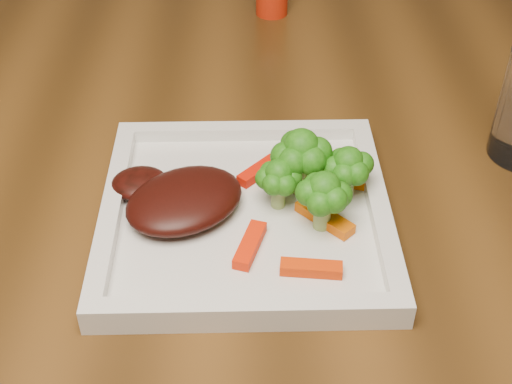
{
  "coord_description": "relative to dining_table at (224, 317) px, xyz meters",
  "views": [
    {
      "loc": [
        0.1,
        -0.87,
        1.21
      ],
      "look_at": [
        0.11,
        -0.36,
        0.79
      ],
      "focal_mm": 50.0,
      "sensor_mm": 36.0,
      "label": 1
    }
  ],
  "objects": [
    {
      "name": "carrot_5",
      "position": [
        0.11,
        -0.22,
        0.39
      ],
      "size": [
        0.05,
        0.06,
        0.01
      ],
      "primitive_type": "cube",
      "rotation": [
        0.0,
        0.0,
        -0.81
      ],
      "color": "#DD5903",
      "rests_on": "plate"
    },
    {
      "name": "steak",
      "position": [
        -0.02,
        -0.2,
        0.4
      ],
      "size": [
        0.15,
        0.14,
        0.03
      ],
      "primitive_type": "ellipsoid",
      "rotation": [
        0.0,
        0.0,
        0.61
      ],
      "color": "#350A07",
      "rests_on": "plate"
    },
    {
      "name": "carrot_4",
      "position": [
        0.05,
        -0.15,
        0.39
      ],
      "size": [
        0.04,
        0.05,
        0.01
      ],
      "primitive_type": "cube",
      "rotation": [
        0.0,
        0.0,
        0.81
      ],
      "color": "red",
      "rests_on": "plate"
    },
    {
      "name": "carrot_0",
      "position": [
        0.09,
        -0.28,
        0.39
      ],
      "size": [
        0.05,
        0.02,
        0.01
      ],
      "primitive_type": "cube",
      "rotation": [
        0.0,
        0.0,
        -0.12
      ],
      "color": "red",
      "rests_on": "plate"
    },
    {
      "name": "broccoli_2",
      "position": [
        0.1,
        -0.22,
        0.42
      ],
      "size": [
        0.06,
        0.06,
        0.06
      ],
      "primitive_type": null,
      "rotation": [
        0.0,
        0.0,
        -0.01
      ],
      "color": "#137516",
      "rests_on": "plate"
    },
    {
      "name": "broccoli_0",
      "position": [
        0.09,
        -0.17,
        0.42
      ],
      "size": [
        0.07,
        0.07,
        0.07
      ],
      "primitive_type": null,
      "rotation": [
        0.0,
        0.0,
        -0.04
      ],
      "color": "#286D12",
      "rests_on": "plate"
    },
    {
      "name": "floor",
      "position": [
        -0.07,
        0.15,
        -0.38
      ],
      "size": [
        4.0,
        4.0,
        0.01
      ],
      "primitive_type": "cube",
      "color": "#472814",
      "rests_on": "ground"
    },
    {
      "name": "plate",
      "position": [
        0.03,
        -0.2,
        0.38
      ],
      "size": [
        0.27,
        0.27,
        0.01
      ],
      "primitive_type": "cube",
      "color": "silver",
      "rests_on": "dining_table"
    },
    {
      "name": "carrot_3",
      "position": [
        0.14,
        -0.16,
        0.39
      ],
      "size": [
        0.05,
        0.03,
        0.01
      ],
      "primitive_type": "cube",
      "rotation": [
        0.0,
        0.0,
        -0.28
      ],
      "color": "#E95E03",
      "rests_on": "plate"
    },
    {
      "name": "broccoli_1",
      "position": [
        0.13,
        -0.18,
        0.42
      ],
      "size": [
        0.07,
        0.07,
        0.06
      ],
      "primitive_type": null,
      "rotation": [
        0.0,
        0.0,
        -0.32
      ],
      "color": "#1F5C0F",
      "rests_on": "plate"
    },
    {
      "name": "dining_table",
      "position": [
        0.0,
        0.0,
        0.0
      ],
      "size": [
        1.6,
        0.9,
        0.75
      ],
      "primitive_type": null,
      "color": "#523212",
      "rests_on": "floor"
    },
    {
      "name": "carrot_2",
      "position": [
        0.04,
        -0.25,
        0.39
      ],
      "size": [
        0.03,
        0.06,
        0.01
      ],
      "primitive_type": "cube",
      "rotation": [
        0.0,
        0.0,
        1.25
      ],
      "color": "red",
      "rests_on": "plate"
    },
    {
      "name": "broccoli_3",
      "position": [
        0.06,
        -0.19,
        0.42
      ],
      "size": [
        0.06,
        0.06,
        0.06
      ],
      "primitive_type": null,
      "rotation": [
        0.0,
        0.0,
        0.21
      ],
      "color": "#1E6A11",
      "rests_on": "plate"
    }
  ]
}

